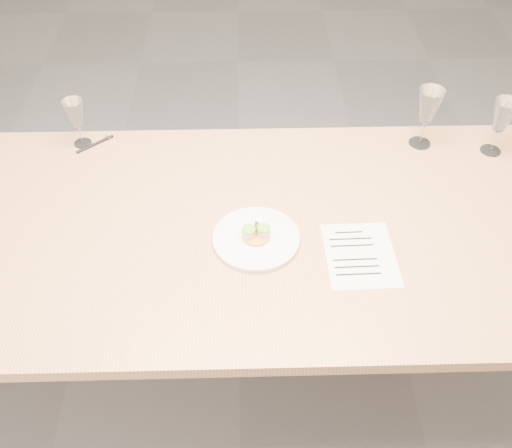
{
  "coord_description": "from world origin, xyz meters",
  "views": [
    {
      "loc": [
        0.04,
        -1.24,
        2.0
      ],
      "look_at": [
        0.07,
        -0.05,
        0.8
      ],
      "focal_mm": 40.0,
      "sensor_mm": 36.0,
      "label": 1
    }
  ],
  "objects_px": {
    "ballpoint_pen": "(95,144)",
    "wine_glass_2": "(503,117)",
    "dining_table": "(235,240)",
    "wine_glass_1": "(429,107)",
    "wine_glass_0": "(75,114)",
    "dinner_plate": "(256,238)",
    "recipe_sheet": "(360,255)"
  },
  "relations": [
    {
      "from": "dining_table",
      "to": "wine_glass_2",
      "type": "xyz_separation_m",
      "value": [
        0.91,
        0.35,
        0.21
      ]
    },
    {
      "from": "dinner_plate",
      "to": "ballpoint_pen",
      "type": "xyz_separation_m",
      "value": [
        -0.56,
        0.48,
        -0.01
      ]
    },
    {
      "from": "recipe_sheet",
      "to": "wine_glass_0",
      "type": "bearing_deg",
      "value": 147.05
    },
    {
      "from": "wine_glass_2",
      "to": "ballpoint_pen",
      "type": "bearing_deg",
      "value": 177.14
    },
    {
      "from": "ballpoint_pen",
      "to": "dinner_plate",
      "type": "bearing_deg",
      "value": -80.96
    },
    {
      "from": "dinner_plate",
      "to": "wine_glass_1",
      "type": "relative_size",
      "value": 1.19
    },
    {
      "from": "ballpoint_pen",
      "to": "wine_glass_2",
      "type": "height_order",
      "value": "wine_glass_2"
    },
    {
      "from": "ballpoint_pen",
      "to": "dining_table",
      "type": "bearing_deg",
      "value": -80.28
    },
    {
      "from": "dining_table",
      "to": "ballpoint_pen",
      "type": "height_order",
      "value": "ballpoint_pen"
    },
    {
      "from": "wine_glass_0",
      "to": "wine_glass_1",
      "type": "xyz_separation_m",
      "value": [
        1.21,
        -0.03,
        0.03
      ]
    },
    {
      "from": "recipe_sheet",
      "to": "wine_glass_1",
      "type": "xyz_separation_m",
      "value": [
        0.3,
        0.53,
        0.15
      ]
    },
    {
      "from": "dining_table",
      "to": "wine_glass_1",
      "type": "height_order",
      "value": "wine_glass_1"
    },
    {
      "from": "dining_table",
      "to": "ballpoint_pen",
      "type": "bearing_deg",
      "value": 140.12
    },
    {
      "from": "ballpoint_pen",
      "to": "wine_glass_1",
      "type": "relative_size",
      "value": 0.55
    },
    {
      "from": "wine_glass_2",
      "to": "dining_table",
      "type": "bearing_deg",
      "value": -159.12
    },
    {
      "from": "dinner_plate",
      "to": "wine_glass_1",
      "type": "distance_m",
      "value": 0.77
    },
    {
      "from": "wine_glass_0",
      "to": "wine_glass_2",
      "type": "relative_size",
      "value": 0.87
    },
    {
      "from": "dinner_plate",
      "to": "wine_glass_0",
      "type": "relative_size",
      "value": 1.47
    },
    {
      "from": "wine_glass_2",
      "to": "recipe_sheet",
      "type": "bearing_deg",
      "value": -138.29
    },
    {
      "from": "dining_table",
      "to": "wine_glass_1",
      "type": "bearing_deg",
      "value": 30.72
    },
    {
      "from": "ballpoint_pen",
      "to": "wine_glass_0",
      "type": "height_order",
      "value": "wine_glass_0"
    },
    {
      "from": "dinner_plate",
      "to": "wine_glass_2",
      "type": "distance_m",
      "value": 0.95
    },
    {
      "from": "ballpoint_pen",
      "to": "wine_glass_1",
      "type": "height_order",
      "value": "wine_glass_1"
    },
    {
      "from": "wine_glass_2",
      "to": "wine_glass_1",
      "type": "bearing_deg",
      "value": 168.33
    },
    {
      "from": "dinner_plate",
      "to": "dining_table",
      "type": "bearing_deg",
      "value": 134.73
    },
    {
      "from": "recipe_sheet",
      "to": "dining_table",
      "type": "bearing_deg",
      "value": 158.72
    },
    {
      "from": "dining_table",
      "to": "ballpoint_pen",
      "type": "relative_size",
      "value": 19.96
    },
    {
      "from": "wine_glass_0",
      "to": "wine_glass_2",
      "type": "bearing_deg",
      "value": -3.18
    },
    {
      "from": "wine_glass_0",
      "to": "wine_glass_1",
      "type": "bearing_deg",
      "value": -1.46
    },
    {
      "from": "dining_table",
      "to": "wine_glass_2",
      "type": "relative_size",
      "value": 11.71
    },
    {
      "from": "wine_glass_1",
      "to": "dining_table",
      "type": "bearing_deg",
      "value": -149.28
    },
    {
      "from": "dining_table",
      "to": "wine_glass_2",
      "type": "distance_m",
      "value": 0.99
    }
  ]
}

